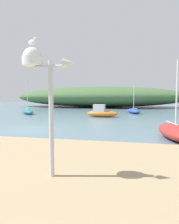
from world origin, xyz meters
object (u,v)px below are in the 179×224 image
object	(u,v)px
sailboat_far_left	(175,132)
sailboat_by_sandbar	(134,111)
sailboat_near_shore	(28,112)
mast_structure	(39,70)
motorboat_inner_mooring	(102,112)
seagull_on_radar	(33,42)

from	to	relation	value
sailboat_far_left	sailboat_by_sandbar	size ratio (longest dim) A/B	1.03
sailboat_near_shore	sailboat_by_sandbar	distance (m)	13.99
mast_structure	sailboat_far_left	bearing A→B (deg)	53.74
sailboat_by_sandbar	motorboat_inner_mooring	bearing A→B (deg)	-122.94
sailboat_far_left	mast_structure	bearing A→B (deg)	-126.26
mast_structure	motorboat_inner_mooring	xyz separation A→B (m)	(-0.87, 16.66, -2.40)
sailboat_by_sandbar	motorboat_inner_mooring	world-z (taller)	sailboat_by_sandbar
sailboat_by_sandbar	sailboat_far_left	bearing A→B (deg)	-83.08
mast_structure	sailboat_by_sandbar	xyz separation A→B (m)	(2.68, 22.14, -2.57)
sailboat_near_shore	sailboat_by_sandbar	xyz separation A→B (m)	(13.45, 3.84, 0.03)
mast_structure	motorboat_inner_mooring	world-z (taller)	mast_structure
sailboat_far_left	motorboat_inner_mooring	distance (m)	11.74
sailboat_far_left	sailboat_near_shore	distance (m)	19.52
seagull_on_radar	mast_structure	bearing A→B (deg)	1.53
sailboat_far_left	seagull_on_radar	bearing A→B (deg)	-127.13
seagull_on_radar	sailboat_by_sandbar	distance (m)	22.57
motorboat_inner_mooring	seagull_on_radar	bearing A→B (deg)	-87.52
mast_structure	sailboat_far_left	size ratio (longest dim) A/B	0.79
mast_structure	seagull_on_radar	xyz separation A→B (m)	(-0.15, -0.00, 0.70)
sailboat_near_shore	sailboat_far_left	bearing A→B (deg)	-38.03
sailboat_far_left	sailboat_by_sandbar	distance (m)	15.98
seagull_on_radar	sailboat_far_left	bearing A→B (deg)	52.87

